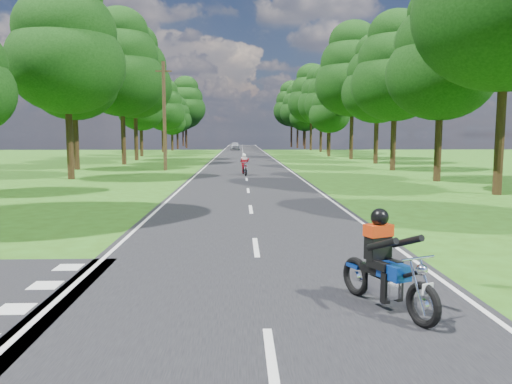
{
  "coord_description": "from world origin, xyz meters",
  "views": [
    {
      "loc": [
        -0.35,
        -9.53,
        2.66
      ],
      "look_at": [
        0.06,
        4.0,
        1.1
      ],
      "focal_mm": 35.0,
      "sensor_mm": 36.0,
      "label": 1
    }
  ],
  "objects": [
    {
      "name": "rider_far_red",
      "position": [
        -0.11,
        23.15,
        0.73
      ],
      "size": [
        0.75,
        1.75,
        1.42
      ],
      "primitive_type": null,
      "rotation": [
        0.0,
        0.0,
        0.11
      ],
      "color": "#A10C1A",
      "rests_on": "main_road"
    },
    {
      "name": "ground",
      "position": [
        0.0,
        0.0,
        0.0
      ],
      "size": [
        160.0,
        160.0,
        0.0
      ],
      "primitive_type": "plane",
      "color": "#2C5212",
      "rests_on": "ground"
    },
    {
      "name": "main_road",
      "position": [
        0.0,
        50.0,
        0.01
      ],
      "size": [
        7.0,
        140.0,
        0.02
      ],
      "primitive_type": "cube",
      "color": "black",
      "rests_on": "ground"
    },
    {
      "name": "treeline",
      "position": [
        1.43,
        60.06,
        8.25
      ],
      "size": [
        40.0,
        115.35,
        14.78
      ],
      "color": "black",
      "rests_on": "ground"
    },
    {
      "name": "telegraph_pole",
      "position": [
        -6.0,
        28.0,
        4.07
      ],
      "size": [
        1.2,
        0.26,
        8.0
      ],
      "color": "#382616",
      "rests_on": "ground"
    },
    {
      "name": "rider_near_blue",
      "position": [
        1.84,
        -2.28,
        0.79
      ],
      "size": [
        1.29,
        1.93,
        1.53
      ],
      "primitive_type": null,
      "rotation": [
        0.0,
        0.0,
        0.41
      ],
      "color": "navy",
      "rests_on": "main_road"
    },
    {
      "name": "distant_car",
      "position": [
        -1.33,
        77.14,
        0.74
      ],
      "size": [
        1.77,
        4.23,
        1.43
      ],
      "primitive_type": "imported",
      "rotation": [
        0.0,
        0.0,
        0.02
      ],
      "color": "silver",
      "rests_on": "main_road"
    },
    {
      "name": "road_markings",
      "position": [
        -0.14,
        48.13,
        0.02
      ],
      "size": [
        7.4,
        140.0,
        0.01
      ],
      "color": "silver",
      "rests_on": "main_road"
    }
  ]
}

